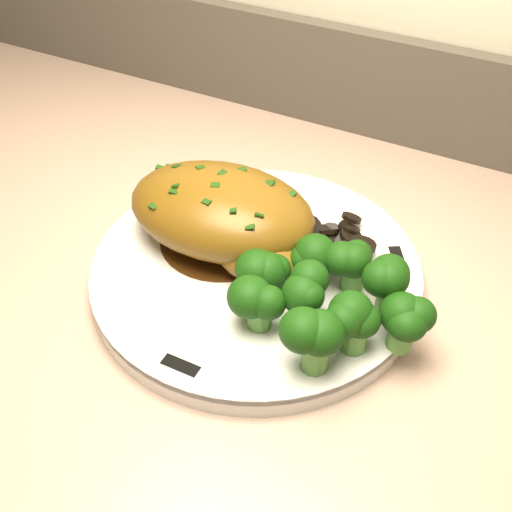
% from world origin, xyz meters
% --- Properties ---
extents(plate, '(0.36, 0.36, 0.02)m').
position_xyz_m(plate, '(-0.52, 1.70, 0.89)').
color(plate, silver).
rests_on(plate, counter).
extents(rim_accent_0, '(0.02, 0.03, 0.00)m').
position_xyz_m(rim_accent_0, '(-0.42, 1.77, 0.90)').
color(rim_accent_0, black).
rests_on(rim_accent_0, plate).
extents(rim_accent_1, '(0.02, 0.03, 0.00)m').
position_xyz_m(rim_accent_1, '(-0.63, 1.76, 0.90)').
color(rim_accent_1, black).
rests_on(rim_accent_1, plate).
extents(rim_accent_2, '(0.03, 0.01, 0.00)m').
position_xyz_m(rim_accent_2, '(-0.52, 1.58, 0.90)').
color(rim_accent_2, black).
rests_on(rim_accent_2, plate).
extents(gravy_pool, '(0.12, 0.12, 0.00)m').
position_xyz_m(gravy_pool, '(-0.57, 1.72, 0.90)').
color(gravy_pool, '#3C200A').
rests_on(gravy_pool, plate).
extents(chicken_breast, '(0.18, 0.13, 0.07)m').
position_xyz_m(chicken_breast, '(-0.56, 1.72, 0.94)').
color(chicken_breast, brown).
rests_on(chicken_breast, plate).
extents(mushroom_pile, '(0.10, 0.07, 0.03)m').
position_xyz_m(mushroom_pile, '(-0.49, 1.75, 0.91)').
color(mushroom_pile, black).
rests_on(mushroom_pile, plate).
extents(broccoli_florets, '(0.15, 0.12, 0.05)m').
position_xyz_m(broccoli_florets, '(-0.44, 1.67, 0.93)').
color(broccoli_florets, '#5A953F').
rests_on(broccoli_florets, plate).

